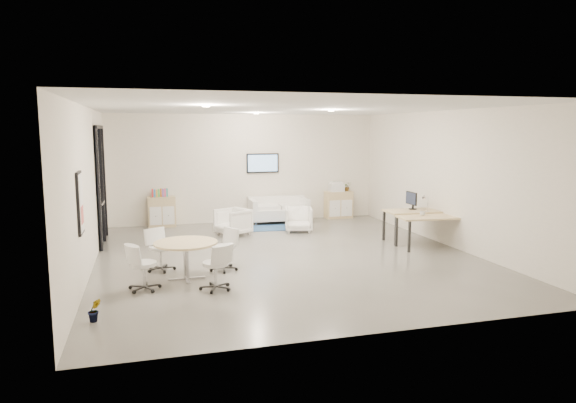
% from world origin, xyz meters
% --- Properties ---
extents(room_shell, '(9.60, 10.60, 4.80)m').
position_xyz_m(room_shell, '(0.00, 0.00, 1.60)').
color(room_shell, '#5E5B55').
rests_on(room_shell, ground).
extents(glass_door, '(0.09, 1.90, 2.85)m').
position_xyz_m(glass_door, '(-3.95, 2.51, 1.50)').
color(glass_door, black).
rests_on(glass_door, room_shell).
extents(artwork, '(0.05, 0.54, 1.04)m').
position_xyz_m(artwork, '(-3.97, -1.60, 1.55)').
color(artwork, black).
rests_on(artwork, room_shell).
extents(wall_tv, '(0.98, 0.06, 0.58)m').
position_xyz_m(wall_tv, '(0.50, 4.46, 1.75)').
color(wall_tv, black).
rests_on(wall_tv, room_shell).
extents(ceiling_spots, '(3.14, 4.14, 0.03)m').
position_xyz_m(ceiling_spots, '(-0.20, 0.83, 3.18)').
color(ceiling_spots, '#FFEAC6').
rests_on(ceiling_spots, room_shell).
extents(sideboard_left, '(0.77, 0.40, 0.86)m').
position_xyz_m(sideboard_left, '(-2.50, 4.27, 0.43)').
color(sideboard_left, '#DAC183').
rests_on(sideboard_left, room_shell).
extents(sideboard_right, '(0.84, 0.41, 0.84)m').
position_xyz_m(sideboard_right, '(2.88, 4.27, 0.42)').
color(sideboard_right, '#DAC183').
rests_on(sideboard_right, room_shell).
extents(books, '(0.45, 0.14, 0.22)m').
position_xyz_m(books, '(-2.54, 4.28, 0.97)').
color(books, red).
rests_on(books, sideboard_left).
extents(printer, '(0.45, 0.39, 0.31)m').
position_xyz_m(printer, '(2.80, 4.27, 0.98)').
color(printer, white).
rests_on(printer, sideboard_right).
extents(loveseat, '(1.74, 0.90, 0.65)m').
position_xyz_m(loveseat, '(0.88, 4.06, 0.35)').
color(loveseat, white).
rests_on(loveseat, room_shell).
extents(blue_rug, '(1.49, 1.07, 0.01)m').
position_xyz_m(blue_rug, '(0.49, 3.23, 0.01)').
color(blue_rug, '#305A94').
rests_on(blue_rug, room_shell).
extents(armchair_left, '(0.97, 0.99, 0.77)m').
position_xyz_m(armchair_left, '(-0.74, 2.56, 0.38)').
color(armchair_left, white).
rests_on(armchair_left, room_shell).
extents(armchair_right, '(0.85, 0.81, 0.73)m').
position_xyz_m(armchair_right, '(1.05, 2.55, 0.36)').
color(armchair_right, white).
rests_on(armchair_right, room_shell).
extents(desk_rear, '(1.52, 0.80, 0.78)m').
position_xyz_m(desk_rear, '(3.48, 0.59, 0.70)').
color(desk_rear, '#DAC183').
rests_on(desk_rear, room_shell).
extents(desk_front, '(1.49, 0.84, 0.74)m').
position_xyz_m(desk_front, '(3.42, -0.12, 0.67)').
color(desk_front, '#DAC183').
rests_on(desk_front, room_shell).
extents(monitor, '(0.20, 0.50, 0.44)m').
position_xyz_m(monitor, '(3.44, 0.74, 1.01)').
color(monitor, black).
rests_on(monitor, desk_rear).
extents(round_table, '(1.16, 1.16, 0.71)m').
position_xyz_m(round_table, '(-2.25, -1.21, 0.62)').
color(round_table, '#DAC183').
rests_on(round_table, room_shell).
extents(meeting_chairs, '(2.30, 2.30, 0.82)m').
position_xyz_m(meeting_chairs, '(-2.25, -1.21, 0.41)').
color(meeting_chairs, white).
rests_on(meeting_chairs, room_shell).
extents(plant_cabinet, '(0.26, 0.29, 0.21)m').
position_xyz_m(plant_cabinet, '(3.16, 4.29, 0.95)').
color(plant_cabinet, '#3F7F3F').
rests_on(plant_cabinet, sideboard_right).
extents(plant_floor, '(0.28, 0.38, 0.15)m').
position_xyz_m(plant_floor, '(-3.70, -3.00, 0.08)').
color(plant_floor, '#3F7F3F').
rests_on(plant_floor, room_shell).
extents(cup, '(0.14, 0.12, 0.13)m').
position_xyz_m(cup, '(3.33, 0.02, 0.81)').
color(cup, white).
rests_on(cup, desk_front).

